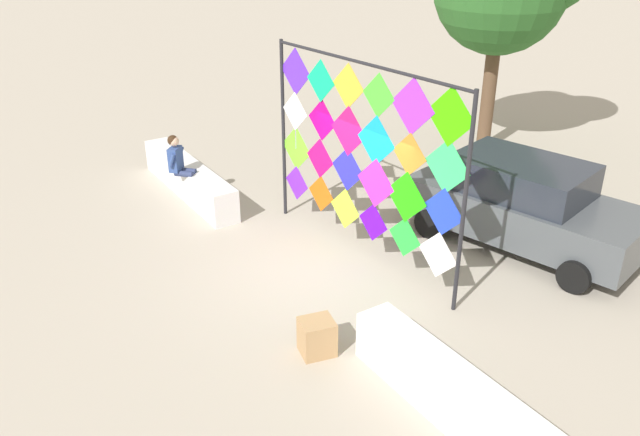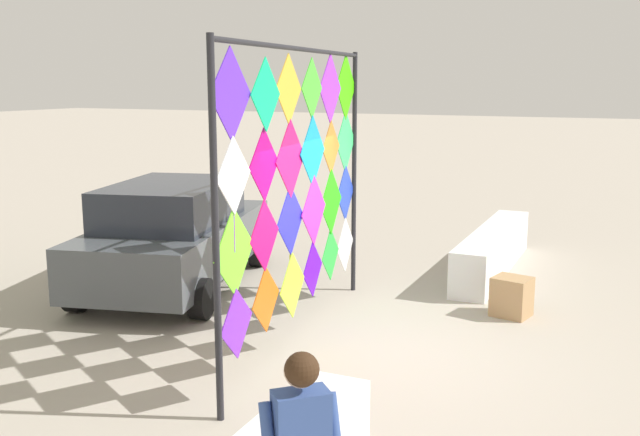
# 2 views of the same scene
# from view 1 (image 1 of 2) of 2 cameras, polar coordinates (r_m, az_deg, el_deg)

# --- Properties ---
(ground) EXTENTS (120.00, 120.00, 0.00)m
(ground) POSITION_cam_1_polar(r_m,az_deg,el_deg) (11.82, -0.53, -4.50)
(ground) COLOR #ADA393
(plaza_ledge_left) EXTENTS (3.98, 0.56, 0.72)m
(plaza_ledge_left) POSITION_cam_1_polar(r_m,az_deg,el_deg) (15.00, -11.40, 3.39)
(plaza_ledge_left) COLOR white
(plaza_ledge_left) RESTS_ON ground
(plaza_ledge_right) EXTENTS (3.98, 0.56, 0.72)m
(plaza_ledge_right) POSITION_cam_1_polar(r_m,az_deg,el_deg) (8.59, 12.90, -15.88)
(plaza_ledge_right) COLOR white
(plaza_ledge_right) RESTS_ON ground
(kite_display_rack) EXTENTS (4.71, 0.53, 3.65)m
(kite_display_rack) POSITION_cam_1_polar(r_m,az_deg,el_deg) (11.40, 3.77, 6.08)
(kite_display_rack) COLOR #232328
(kite_display_rack) RESTS_ON ground
(seated_vendor) EXTENTS (0.74, 0.73, 1.57)m
(seated_vendor) POSITION_cam_1_polar(r_m,az_deg,el_deg) (14.27, -12.05, 4.61)
(seated_vendor) COLOR navy
(seated_vendor) RESTS_ON ground
(parked_car) EXTENTS (4.66, 2.87, 1.68)m
(parked_car) POSITION_cam_1_polar(r_m,az_deg,el_deg) (12.89, 17.32, 1.23)
(parked_car) COLOR #4C5156
(parked_car) RESTS_ON ground
(cardboard_box_large) EXTENTS (0.53, 0.58, 0.55)m
(cardboard_box_large) POSITION_cam_1_polar(r_m,az_deg,el_deg) (9.66, -0.26, -10.35)
(cardboard_box_large) COLOR tan
(cardboard_box_large) RESTS_ON ground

